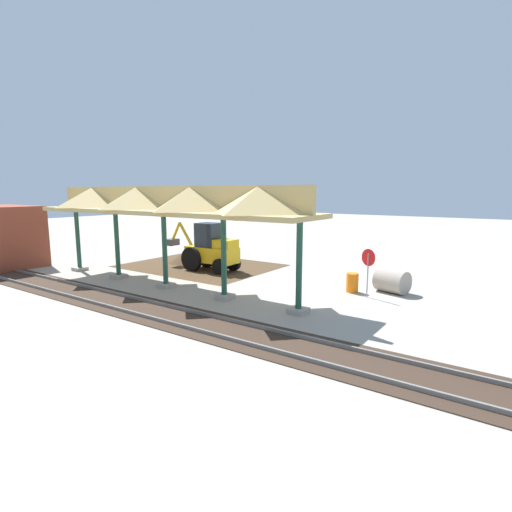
% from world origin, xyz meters
% --- Properties ---
extents(ground_plane, '(120.00, 120.00, 0.00)m').
position_xyz_m(ground_plane, '(0.00, 0.00, 0.00)').
color(ground_plane, '#9E998E').
extents(dirt_work_zone, '(9.18, 7.00, 0.01)m').
position_xyz_m(dirt_work_zone, '(8.58, -1.20, 0.00)').
color(dirt_work_zone, '#4C3823').
rests_on(dirt_work_zone, ground).
extents(platform_canopy, '(15.94, 3.20, 4.90)m').
position_xyz_m(platform_canopy, '(6.08, 3.98, 4.17)').
color(platform_canopy, '#9E998E').
rests_on(platform_canopy, ground).
extents(rail_tracks, '(60.00, 2.58, 0.15)m').
position_xyz_m(rail_tracks, '(0.00, 7.05, 0.03)').
color(rail_tracks, slate).
rests_on(rail_tracks, ground).
extents(stop_sign, '(0.71, 0.33, 2.17)m').
position_xyz_m(stop_sign, '(-2.65, 0.16, 1.56)').
color(stop_sign, gray).
rests_on(stop_sign, ground).
extents(backhoe, '(5.17, 1.77, 2.82)m').
position_xyz_m(backhoe, '(7.13, -0.49, 1.27)').
color(backhoe, '#EAB214').
rests_on(backhoe, ground).
extents(dirt_mound, '(6.01, 6.01, 1.76)m').
position_xyz_m(dirt_mound, '(10.17, -1.90, 0.00)').
color(dirt_mound, '#4C3823').
rests_on(dirt_mound, ground).
extents(concrete_pipe, '(1.65, 1.44, 1.09)m').
position_xyz_m(concrete_pipe, '(-3.31, -1.31, 0.54)').
color(concrete_pipe, '#9E9384').
rests_on(concrete_pipe, ground).
extents(brick_utility_building, '(4.98, 3.51, 3.76)m').
position_xyz_m(brick_utility_building, '(18.81, 5.89, 1.88)').
color(brick_utility_building, brown).
rests_on(brick_utility_building, ground).
extents(traffic_barrel, '(0.56, 0.56, 0.90)m').
position_xyz_m(traffic_barrel, '(-1.77, -0.33, 0.45)').
color(traffic_barrel, orange).
rests_on(traffic_barrel, ground).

